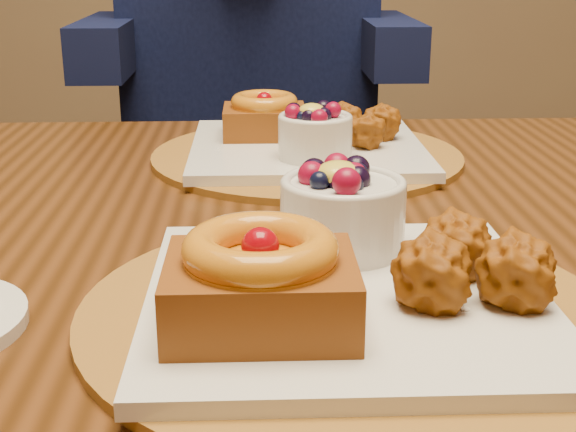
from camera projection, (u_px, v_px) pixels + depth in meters
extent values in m
cube|color=#321B09|center=(321.00, 236.00, 0.78)|extent=(1.60, 0.90, 0.04)
cylinder|color=brown|center=(346.00, 311.00, 0.57)|extent=(0.38, 0.38, 0.01)
cube|color=silver|center=(346.00, 299.00, 0.57)|extent=(0.28, 0.28, 0.01)
cube|color=#532307|center=(261.00, 293.00, 0.51)|extent=(0.12, 0.10, 0.04)
torus|color=#A9520A|center=(260.00, 249.00, 0.50)|extent=(0.10, 0.10, 0.02)
sphere|color=#7D020A|center=(260.00, 246.00, 0.50)|extent=(0.02, 0.02, 0.02)
sphere|color=#914C0A|center=(455.00, 246.00, 0.59)|extent=(0.05, 0.05, 0.05)
sphere|color=#914C0A|center=(431.00, 275.00, 0.54)|extent=(0.05, 0.05, 0.05)
sphere|color=#914C0A|center=(516.00, 274.00, 0.54)|extent=(0.05, 0.05, 0.05)
cylinder|color=silver|center=(343.00, 216.00, 0.63)|extent=(0.10, 0.10, 0.05)
torus|color=silver|center=(343.00, 183.00, 0.62)|extent=(0.10, 0.10, 0.01)
ellipsoid|color=gold|center=(338.00, 173.00, 0.62)|extent=(0.04, 0.04, 0.02)
cylinder|color=brown|center=(307.00, 156.00, 0.99)|extent=(0.38, 0.38, 0.01)
cube|color=silver|center=(307.00, 148.00, 0.98)|extent=(0.28, 0.28, 0.01)
cube|color=#532307|center=(264.00, 121.00, 1.01)|extent=(0.10, 0.08, 0.04)
torus|color=#A9520A|center=(264.00, 102.00, 1.00)|extent=(0.08, 0.08, 0.02)
sphere|color=#7D020A|center=(264.00, 100.00, 1.00)|extent=(0.02, 0.02, 0.02)
sphere|color=#914C0A|center=(367.00, 132.00, 0.95)|extent=(0.04, 0.04, 0.04)
sphere|color=#914C0A|center=(343.00, 124.00, 1.00)|extent=(0.04, 0.04, 0.04)
sphere|color=#914C0A|center=(381.00, 124.00, 1.00)|extent=(0.04, 0.04, 0.04)
cylinder|color=silver|center=(315.00, 138.00, 0.91)|extent=(0.08, 0.08, 0.05)
torus|color=silver|center=(315.00, 118.00, 0.90)|extent=(0.08, 0.08, 0.01)
ellipsoid|color=gold|center=(312.00, 111.00, 0.90)|extent=(0.03, 0.03, 0.02)
cube|color=black|center=(271.00, 255.00, 1.54)|extent=(0.49, 0.49, 0.04)
cylinder|color=black|center=(187.00, 421.00, 1.41)|extent=(0.04, 0.04, 0.42)
cylinder|color=black|center=(388.00, 399.00, 1.48)|extent=(0.04, 0.04, 0.42)
cylinder|color=black|center=(174.00, 328.00, 1.75)|extent=(0.04, 0.04, 0.42)
cylinder|color=black|center=(337.00, 313.00, 1.82)|extent=(0.04, 0.04, 0.42)
cube|color=black|center=(254.00, 120.00, 1.65)|extent=(0.43, 0.10, 0.45)
cube|color=black|center=(249.00, 24.00, 1.48)|extent=(0.45, 0.24, 0.65)
cube|color=black|center=(109.00, 45.00, 1.37)|extent=(0.09, 0.32, 0.09)
cube|color=black|center=(386.00, 43.00, 1.38)|extent=(0.09, 0.32, 0.09)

